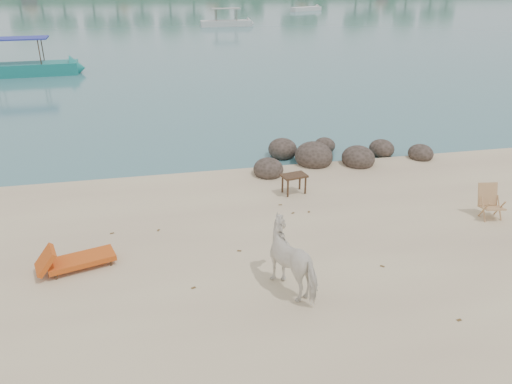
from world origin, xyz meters
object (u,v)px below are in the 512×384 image
(side_table, at_px, (294,185))
(boat_near, at_px, (16,44))
(boulders, at_px, (329,156))
(lounge_chair, at_px, (81,258))
(deck_chair, at_px, (493,204))
(cow, at_px, (295,260))

(side_table, distance_m, boat_near, 23.16)
(boulders, relative_size, side_table, 9.04)
(lounge_chair, height_order, deck_chair, deck_chair)
(boulders, xyz_separation_m, lounge_chair, (-7.39, -5.10, 0.08))
(boulders, bearing_deg, cow, -114.63)
(boulders, xyz_separation_m, deck_chair, (2.68, -4.86, 0.25))
(cow, height_order, lounge_chair, cow)
(boulders, height_order, cow, cow)
(deck_chair, height_order, boat_near, boat_near)
(cow, xyz_separation_m, deck_chair, (5.77, 1.90, -0.24))
(boulders, xyz_separation_m, side_table, (-1.86, -2.32, 0.10))
(cow, distance_m, side_table, 4.62)
(cow, bearing_deg, deck_chair, 172.75)
(boulders, distance_m, deck_chair, 5.55)
(deck_chair, xyz_separation_m, boat_near, (-15.91, 22.66, 1.35))
(cow, height_order, deck_chair, cow)
(boulders, relative_size, deck_chair, 7.29)
(boat_near, bearing_deg, boulders, -56.24)
(cow, relative_size, side_table, 2.30)
(boulders, distance_m, cow, 7.45)
(lounge_chair, height_order, boat_near, boat_near)
(deck_chair, distance_m, boat_near, 27.72)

